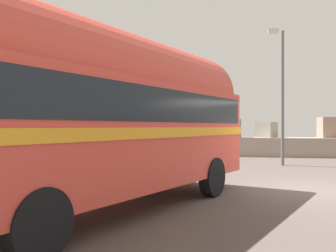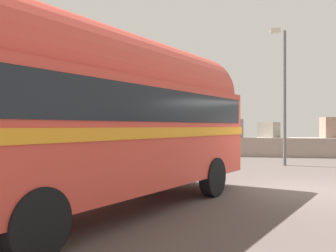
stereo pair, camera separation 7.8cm
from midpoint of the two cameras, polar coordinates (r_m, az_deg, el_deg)
ground at (r=10.83m, az=20.97°, el=-9.29°), size 32.00×26.00×0.02m
breakwater at (r=22.39m, az=15.75°, el=-2.65°), size 31.36×2.18×2.45m
vintage_coach at (r=7.63m, az=-9.46°, el=2.23°), size 5.34×8.87×3.70m
lamp_post at (r=17.22m, az=16.87°, el=5.44°), size 0.73×0.65×5.99m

